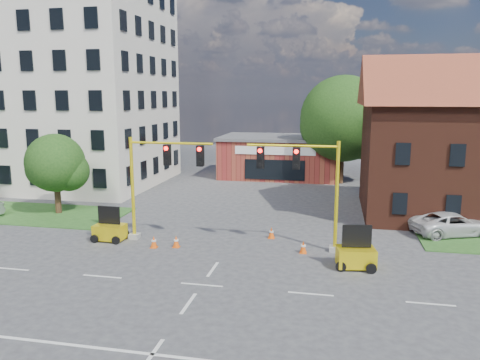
{
  "coord_description": "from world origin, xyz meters",
  "views": [
    {
      "loc": [
        5.82,
        -19.61,
        8.67
      ],
      "look_at": [
        -0.24,
        10.0,
        3.13
      ],
      "focal_mm": 35.0,
      "sensor_mm": 36.0,
      "label": 1
    }
  ],
  "objects_px": {
    "trailer_east": "(356,255)",
    "pickup_white": "(453,224)",
    "trailer_west": "(110,230)",
    "signal_mast_east": "(307,182)",
    "signal_mast_west": "(158,176)"
  },
  "relations": [
    {
      "from": "signal_mast_east",
      "to": "trailer_west",
      "type": "relative_size",
      "value": 3.08
    },
    {
      "from": "trailer_east",
      "to": "pickup_white",
      "type": "xyz_separation_m",
      "value": [
        6.16,
        7.0,
        0.05
      ]
    },
    {
      "from": "pickup_white",
      "to": "signal_mast_west",
      "type": "bearing_deg",
      "value": 83.31
    },
    {
      "from": "trailer_east",
      "to": "pickup_white",
      "type": "distance_m",
      "value": 9.32
    },
    {
      "from": "signal_mast_east",
      "to": "pickup_white",
      "type": "bearing_deg",
      "value": 27.76
    },
    {
      "from": "signal_mast_east",
      "to": "pickup_white",
      "type": "distance_m",
      "value": 10.5
    },
    {
      "from": "trailer_east",
      "to": "pickup_white",
      "type": "bearing_deg",
      "value": 39.58
    },
    {
      "from": "trailer_west",
      "to": "pickup_white",
      "type": "bearing_deg",
      "value": 16.41
    },
    {
      "from": "trailer_west",
      "to": "trailer_east",
      "type": "distance_m",
      "value": 14.43
    },
    {
      "from": "signal_mast_west",
      "to": "signal_mast_east",
      "type": "distance_m",
      "value": 8.71
    },
    {
      "from": "pickup_white",
      "to": "trailer_west",
      "type": "bearing_deg",
      "value": 82.98
    },
    {
      "from": "trailer_east",
      "to": "pickup_white",
      "type": "relative_size",
      "value": 0.41
    },
    {
      "from": "signal_mast_east",
      "to": "trailer_west",
      "type": "height_order",
      "value": "signal_mast_east"
    },
    {
      "from": "pickup_white",
      "to": "trailer_east",
      "type": "bearing_deg",
      "value": 117.11
    },
    {
      "from": "signal_mast_west",
      "to": "pickup_white",
      "type": "bearing_deg",
      "value": 14.86
    }
  ]
}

